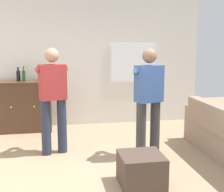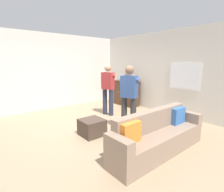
{
  "view_description": "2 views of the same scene",
  "coord_description": "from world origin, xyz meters",
  "px_view_note": "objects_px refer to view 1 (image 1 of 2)",
  "views": [
    {
      "loc": [
        -0.53,
        -4.01,
        1.77
      ],
      "look_at": [
        0.21,
        0.12,
        1.04
      ],
      "focal_mm": 50.0,
      "sensor_mm": 36.0,
      "label": 1
    },
    {
      "loc": [
        3.9,
        -2.64,
        1.77
      ],
      "look_at": [
        0.43,
        0.22,
        0.88
      ],
      "focal_mm": 28.0,
      "sensor_mm": 36.0,
      "label": 2
    }
  ],
  "objects_px": {
    "person_standing_left": "(53,96)",
    "person_standing_right": "(148,98)",
    "bottle_wine_green": "(18,75)",
    "sideboard_cabinet": "(24,106)",
    "bottle_liquor_amber": "(24,75)",
    "ottoman": "(141,170)"
  },
  "relations": [
    {
      "from": "bottle_liquor_amber",
      "to": "person_standing_left",
      "type": "bearing_deg",
      "value": -68.33
    },
    {
      "from": "sideboard_cabinet",
      "to": "bottle_wine_green",
      "type": "distance_m",
      "value": 0.62
    },
    {
      "from": "bottle_wine_green",
      "to": "ottoman",
      "type": "distance_m",
      "value": 3.43
    },
    {
      "from": "bottle_wine_green",
      "to": "sideboard_cabinet",
      "type": "bearing_deg",
      "value": -32.08
    },
    {
      "from": "bottle_wine_green",
      "to": "person_standing_left",
      "type": "xyz_separation_m",
      "value": [
        0.67,
        -1.45,
        -0.18
      ]
    },
    {
      "from": "person_standing_left",
      "to": "person_standing_right",
      "type": "height_order",
      "value": "same"
    },
    {
      "from": "sideboard_cabinet",
      "to": "person_standing_left",
      "type": "bearing_deg",
      "value": -67.1
    },
    {
      "from": "person_standing_left",
      "to": "person_standing_right",
      "type": "relative_size",
      "value": 1.0
    },
    {
      "from": "bottle_wine_green",
      "to": "ottoman",
      "type": "relative_size",
      "value": 0.51
    },
    {
      "from": "bottle_wine_green",
      "to": "person_standing_left",
      "type": "relative_size",
      "value": 0.16
    },
    {
      "from": "person_standing_left",
      "to": "person_standing_right",
      "type": "xyz_separation_m",
      "value": [
        1.42,
        -0.44,
        0.0
      ]
    },
    {
      "from": "ottoman",
      "to": "person_standing_right",
      "type": "height_order",
      "value": "person_standing_right"
    },
    {
      "from": "bottle_liquor_amber",
      "to": "person_standing_left",
      "type": "xyz_separation_m",
      "value": [
        0.57,
        -1.43,
        -0.18
      ]
    },
    {
      "from": "bottle_wine_green",
      "to": "person_standing_right",
      "type": "distance_m",
      "value": 2.83
    },
    {
      "from": "bottle_liquor_amber",
      "to": "sideboard_cabinet",
      "type": "bearing_deg",
      "value": -139.53
    },
    {
      "from": "bottle_wine_green",
      "to": "person_standing_left",
      "type": "height_order",
      "value": "person_standing_left"
    },
    {
      "from": "bottle_wine_green",
      "to": "ottoman",
      "type": "xyz_separation_m",
      "value": [
        1.74,
        -2.81,
        -0.92
      ]
    },
    {
      "from": "bottle_liquor_amber",
      "to": "person_standing_right",
      "type": "distance_m",
      "value": 2.73
    },
    {
      "from": "ottoman",
      "to": "person_standing_left",
      "type": "xyz_separation_m",
      "value": [
        -1.07,
        1.35,
        0.74
      ]
    },
    {
      "from": "person_standing_right",
      "to": "bottle_liquor_amber",
      "type": "bearing_deg",
      "value": 136.78
    },
    {
      "from": "sideboard_cabinet",
      "to": "person_standing_right",
      "type": "distance_m",
      "value": 2.77
    },
    {
      "from": "sideboard_cabinet",
      "to": "ottoman",
      "type": "bearing_deg",
      "value": -58.88
    }
  ]
}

